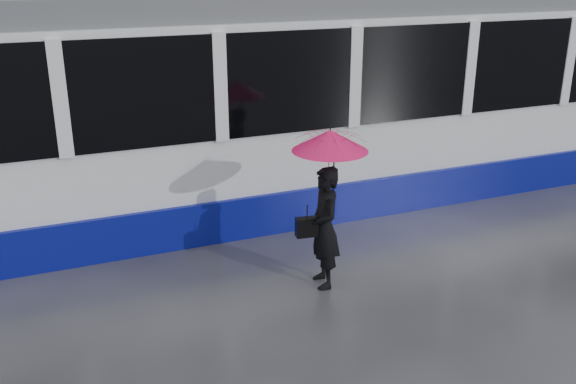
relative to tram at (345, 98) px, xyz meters
name	(u,v)px	position (x,y,z in m)	size (l,w,h in m)	color
ground	(200,291)	(-3.22, -2.50, -1.64)	(90.00, 90.00, 0.00)	#27272B
rails	(157,218)	(-3.22, 0.00, -1.63)	(34.00, 1.51, 0.02)	#3F3D38
tram	(345,98)	(0.00, 0.00, 0.00)	(26.00, 2.56, 3.35)	white
woman	(324,228)	(-1.77, -2.92, -0.88)	(0.55, 0.36, 1.52)	black
umbrella	(330,155)	(-1.72, -2.92, 0.03)	(1.01, 1.01, 1.03)	#F6147C
handbag	(307,227)	(-1.99, -2.90, -0.84)	(0.28, 0.15, 0.42)	black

